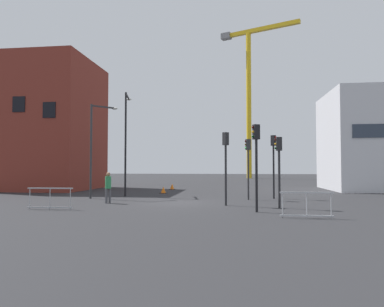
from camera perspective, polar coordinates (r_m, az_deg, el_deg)
ground at (r=20.24m, az=-1.91°, el=-8.21°), size 160.00×160.00×0.00m
brick_building at (r=35.27m, az=-23.11°, el=4.31°), size 8.93×8.43×12.03m
construction_crane at (r=64.40m, az=9.59°, el=11.46°), size 13.85×6.49×27.41m
streetlamp_tall at (r=25.51m, az=-10.93°, el=3.17°), size 0.68×2.15×7.52m
streetlamp_short at (r=23.90m, az=-15.87°, el=1.93°), size 1.49×1.36×6.31m
traffic_light_near at (r=23.36m, az=13.45°, el=-0.44°), size 0.38×0.36×4.21m
traffic_light_far at (r=18.13m, az=14.29°, el=-1.04°), size 0.38×0.26×3.64m
traffic_light_verge at (r=18.81m, az=5.65°, el=-0.47°), size 0.37×0.37×4.00m
traffic_light_corner at (r=16.27m, az=10.66°, el=0.04°), size 0.39×0.34×4.10m
traffic_light_island at (r=22.26m, az=9.33°, el=-0.88°), size 0.39×0.33×3.89m
pedestrian_walking at (r=20.46m, az=-13.80°, el=-5.14°), size 0.34×0.34×1.79m
safety_barrier_left_run at (r=14.97m, az=18.58°, el=-8.06°), size 2.15×0.06×1.08m
safety_barrier_mid_span at (r=18.46m, az=-22.60°, el=-6.87°), size 2.33×0.15×1.08m
traffic_cone_striped at (r=31.98m, az=-3.34°, el=-5.56°), size 0.53×0.53×0.53m
traffic_cone_on_verge at (r=27.41m, az=-4.80°, el=-6.11°), size 0.54×0.54×0.54m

